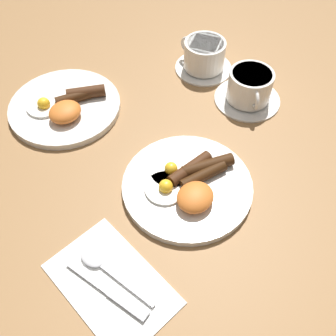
{
  "coord_description": "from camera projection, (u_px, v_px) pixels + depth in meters",
  "views": [
    {
      "loc": [
        -0.35,
        -0.27,
        0.62
      ],
      "look_at": [
        -0.0,
        0.05,
        0.03
      ],
      "focal_mm": 42.0,
      "sensor_mm": 36.0,
      "label": 1
    }
  ],
  "objects": [
    {
      "name": "spoon",
      "position": [
        100.0,
        264.0,
        0.65
      ],
      "size": [
        0.03,
        0.16,
        0.01
      ],
      "rotation": [
        0.0,
        0.0,
        1.66
      ],
      "color": "silver",
      "rests_on": "napkin"
    },
    {
      "name": "ground_plane",
      "position": [
        187.0,
        188.0,
        0.75
      ],
      "size": [
        3.0,
        3.0,
        0.0
      ],
      "primitive_type": "plane",
      "color": "olive"
    },
    {
      "name": "teacup_far",
      "position": [
        204.0,
        57.0,
        0.95
      ],
      "size": [
        0.14,
        0.14,
        0.08
      ],
      "color": "silver",
      "rests_on": "ground_plane"
    },
    {
      "name": "breakfast_plate_far",
      "position": [
        66.0,
        106.0,
        0.88
      ],
      "size": [
        0.25,
        0.25,
        0.05
      ],
      "color": "silver",
      "rests_on": "ground_plane"
    },
    {
      "name": "breakfast_plate_near",
      "position": [
        188.0,
        185.0,
        0.74
      ],
      "size": [
        0.25,
        0.25,
        0.05
      ],
      "color": "silver",
      "rests_on": "ground_plane"
    },
    {
      "name": "teacup_near",
      "position": [
        249.0,
        88.0,
        0.88
      ],
      "size": [
        0.15,
        0.15,
        0.08
      ],
      "color": "silver",
      "rests_on": "ground_plane"
    },
    {
      "name": "napkin",
      "position": [
        112.0,
        284.0,
        0.64
      ],
      "size": [
        0.15,
        0.22,
        0.01
      ],
      "primitive_type": "cube",
      "rotation": [
        0.0,
        0.0,
        -0.07
      ],
      "color": "white",
      "rests_on": "ground_plane"
    },
    {
      "name": "knife",
      "position": [
        110.0,
        291.0,
        0.62
      ],
      "size": [
        0.04,
        0.16,
        0.01
      ],
      "rotation": [
        0.0,
        0.0,
        1.71
      ],
      "color": "silver",
      "rests_on": "napkin"
    }
  ]
}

